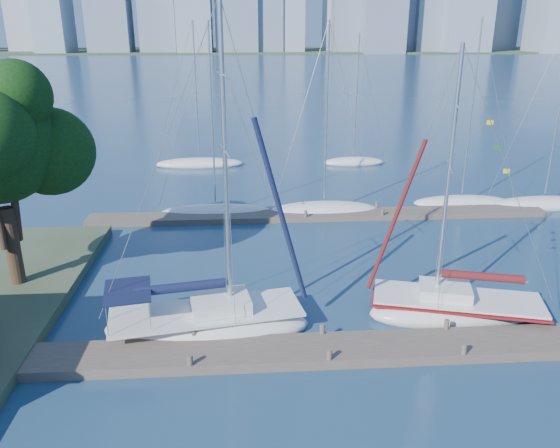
{
  "coord_description": "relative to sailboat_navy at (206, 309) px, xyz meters",
  "views": [
    {
      "loc": [
        -2.98,
        -17.71,
        11.66
      ],
      "look_at": [
        -1.45,
        4.0,
        3.91
      ],
      "focal_mm": 35.0,
      "sensor_mm": 36.0,
      "label": 1
    }
  ],
  "objects": [
    {
      "name": "bg_boat_5",
      "position": [
        22.48,
        15.15,
        -0.79
      ],
      "size": [
        7.77,
        3.43,
        13.74
      ],
      "rotation": [
        0.0,
        0.0,
        -0.17
      ],
      "color": "silver",
      "rests_on": "ground"
    },
    {
      "name": "near_dock",
      "position": [
        4.57,
        -2.02,
        -0.85
      ],
      "size": [
        26.0,
        2.0,
        0.4
      ],
      "primitive_type": "cube",
      "color": "#4D4138",
      "rests_on": "ground"
    },
    {
      "name": "bg_boat_6",
      "position": [
        -2.29,
        29.14,
        -0.8
      ],
      "size": [
        8.23,
        3.96,
        12.82
      ],
      "rotation": [
        0.0,
        0.0,
        -0.23
      ],
      "color": "silver",
      "rests_on": "ground"
    },
    {
      "name": "bg_boat_1",
      "position": [
        -0.25,
        15.12,
        -0.82
      ],
      "size": [
        7.63,
        3.34,
        12.53
      ],
      "rotation": [
        0.0,
        0.0,
        0.19
      ],
      "color": "silver",
      "rests_on": "ground"
    },
    {
      "name": "ground",
      "position": [
        4.57,
        -2.02,
        -1.05
      ],
      "size": [
        700.0,
        700.0,
        0.0
      ],
      "primitive_type": "plane",
      "color": "navy",
      "rests_on": "ground"
    },
    {
      "name": "sailboat_navy",
      "position": [
        0.0,
        0.0,
        0.0
      ],
      "size": [
        8.62,
        4.1,
        13.37
      ],
      "rotation": [
        0.0,
        0.0,
        0.17
      ],
      "color": "silver",
      "rests_on": "ground"
    },
    {
      "name": "far_shore",
      "position": [
        4.57,
        317.98,
        -1.05
      ],
      "size": [
        800.0,
        100.0,
        1.5
      ],
      "primitive_type": "cube",
      "color": "#38472D",
      "rests_on": "ground"
    },
    {
      "name": "bg_boat_7",
      "position": [
        11.82,
        28.89,
        -0.81
      ],
      "size": [
        5.79,
        2.6,
        11.73
      ],
      "rotation": [
        0.0,
        0.0,
        -0.12
      ],
      "color": "silver",
      "rests_on": "ground"
    },
    {
      "name": "bg_boat_4",
      "position": [
        16.96,
        16.11,
        -0.82
      ],
      "size": [
        7.01,
        4.59,
        12.79
      ],
      "rotation": [
        0.0,
        0.0,
        -0.43
      ],
      "color": "silver",
      "rests_on": "ground"
    },
    {
      "name": "sailboat_maroon",
      "position": [
        10.61,
        0.59,
        -0.1
      ],
      "size": [
        7.95,
        4.39,
        11.77
      ],
      "rotation": [
        0.0,
        0.0,
        -0.27
      ],
      "color": "silver",
      "rests_on": "ground"
    },
    {
      "name": "bg_boat_2",
      "position": [
        7.0,
        14.87,
        -0.78
      ],
      "size": [
        7.71,
        4.56,
        12.63
      ],
      "rotation": [
        0.0,
        0.0,
        0.32
      ],
      "color": "silver",
      "rests_on": "ground"
    },
    {
      "name": "far_dock",
      "position": [
        6.57,
        13.98,
        -0.87
      ],
      "size": [
        30.0,
        1.8,
        0.36
      ],
      "primitive_type": "cube",
      "color": "#4D4138",
      "rests_on": "ground"
    }
  ]
}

